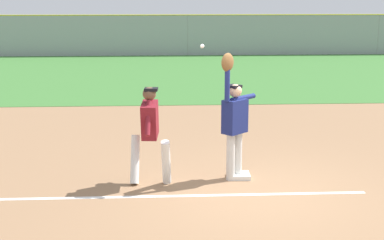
% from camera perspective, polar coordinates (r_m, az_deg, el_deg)
% --- Properties ---
extents(ground_plane, '(69.70, 69.70, 0.00)m').
position_cam_1_polar(ground_plane, '(9.59, 6.06, -7.31)').
color(ground_plane, '#936D4C').
extents(outfield_grass, '(42.40, 14.40, 0.01)m').
position_cam_1_polar(outfield_grass, '(24.11, 0.40, 4.77)').
color(outfield_grass, '#3D7533').
rests_on(outfield_grass, ground_plane).
extents(chalk_foul_line, '(12.00, 0.12, 0.01)m').
position_cam_1_polar(chalk_foul_line, '(9.74, -18.66, -7.58)').
color(chalk_foul_line, white).
rests_on(chalk_foul_line, ground_plane).
extents(first_base, '(0.39, 0.39, 0.08)m').
position_cam_1_polar(first_base, '(10.32, 4.77, -5.60)').
color(first_base, white).
rests_on(first_base, ground_plane).
extents(fielder, '(0.73, 0.69, 2.28)m').
position_cam_1_polar(fielder, '(9.97, 4.27, 0.19)').
color(fielder, silver).
rests_on(fielder, ground_plane).
extents(runner, '(0.73, 0.85, 1.72)m').
position_cam_1_polar(runner, '(9.71, -4.26, -0.88)').
color(runner, white).
rests_on(runner, ground_plane).
extents(baseball, '(0.07, 0.07, 0.07)m').
position_cam_1_polar(baseball, '(10.09, 1.04, 7.45)').
color(baseball, white).
extents(outfield_fence, '(42.48, 0.08, 2.22)m').
position_cam_1_polar(outfield_fence, '(31.16, -0.44, 8.56)').
color(outfield_fence, '#93999E').
rests_on(outfield_fence, ground_plane).
extents(parked_car_white, '(4.57, 2.46, 1.25)m').
position_cam_1_polar(parked_car_white, '(34.48, -15.62, 7.75)').
color(parked_car_white, white).
rests_on(parked_car_white, ground_plane).
extents(parked_car_silver, '(4.49, 2.29, 1.25)m').
position_cam_1_polar(parked_car_silver, '(34.45, -7.80, 8.09)').
color(parked_car_silver, '#B7B7BC').
rests_on(parked_car_silver, ground_plane).
extents(parked_car_red, '(4.59, 2.51, 1.25)m').
position_cam_1_polar(parked_car_red, '(33.82, 0.76, 8.12)').
color(parked_car_red, '#B21E1E').
rests_on(parked_car_red, ground_plane).
extents(parked_car_blue, '(4.42, 2.17, 1.25)m').
position_cam_1_polar(parked_car_blue, '(34.47, 9.51, 8.04)').
color(parked_car_blue, '#23389E').
rests_on(parked_car_blue, ground_plane).
extents(parked_car_black, '(4.41, 2.14, 1.25)m').
position_cam_1_polar(parked_car_black, '(36.47, 17.43, 7.87)').
color(parked_car_black, black).
rests_on(parked_car_black, ground_plane).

